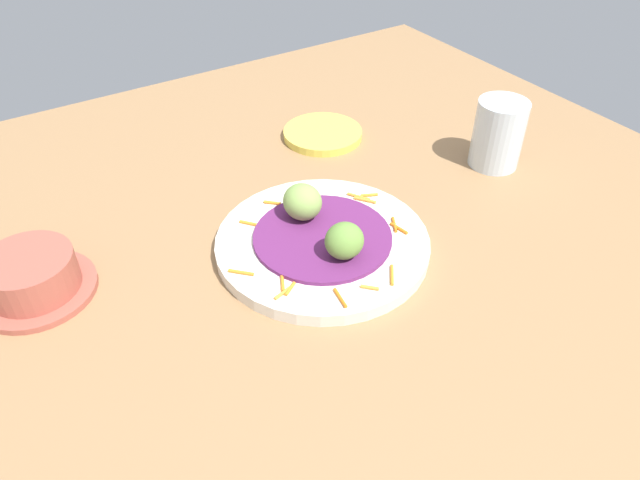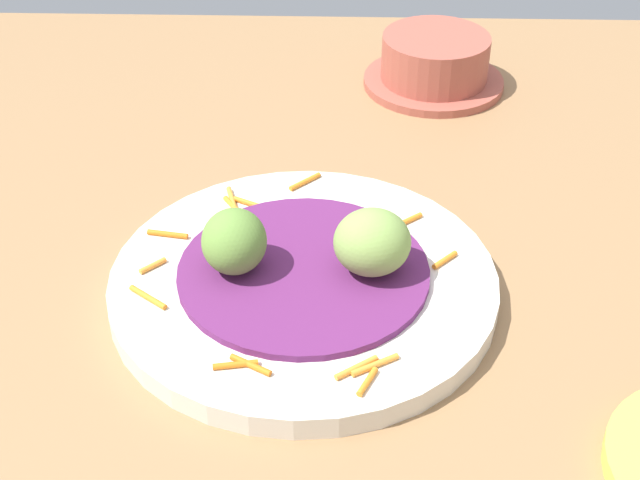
% 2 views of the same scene
% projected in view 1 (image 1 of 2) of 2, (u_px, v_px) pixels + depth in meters
% --- Properties ---
extents(table_surface, '(1.10, 1.10, 0.02)m').
position_uv_depth(table_surface, '(343.00, 225.00, 0.81)').
color(table_surface, '#936D47').
rests_on(table_surface, ground).
extents(main_plate, '(0.27, 0.27, 0.02)m').
position_uv_depth(main_plate, '(322.00, 243.00, 0.75)').
color(main_plate, silver).
rests_on(main_plate, table_surface).
extents(cabbage_bed, '(0.18, 0.18, 0.01)m').
position_uv_depth(cabbage_bed, '(322.00, 237.00, 0.75)').
color(cabbage_bed, '#60235B').
rests_on(cabbage_bed, main_plate).
extents(carrot_garnish, '(0.24, 0.23, 0.00)m').
position_uv_depth(carrot_garnish, '(332.00, 244.00, 0.74)').
color(carrot_garnish, orange).
rests_on(carrot_garnish, main_plate).
extents(guac_scoop_left, '(0.05, 0.05, 0.05)m').
position_uv_depth(guac_scoop_left, '(344.00, 241.00, 0.70)').
color(guac_scoop_left, olive).
rests_on(guac_scoop_left, cabbage_bed).
extents(guac_scoop_center, '(0.05, 0.06, 0.05)m').
position_uv_depth(guac_scoop_center, '(302.00, 202.00, 0.76)').
color(guac_scoop_center, '#84A851').
rests_on(guac_scoop_center, cabbage_bed).
extents(side_plate_small, '(0.13, 0.13, 0.01)m').
position_uv_depth(side_plate_small, '(323.00, 134.00, 0.98)').
color(side_plate_small, '#E0CC4C').
rests_on(side_plate_small, table_surface).
extents(terracotta_bowl, '(0.14, 0.14, 0.05)m').
position_uv_depth(terracotta_bowl, '(32.00, 277.00, 0.68)').
color(terracotta_bowl, '#A85142').
rests_on(terracotta_bowl, table_surface).
extents(water_glass, '(0.07, 0.07, 0.10)m').
position_uv_depth(water_glass, '(498.00, 134.00, 0.88)').
color(water_glass, silver).
rests_on(water_glass, table_surface).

